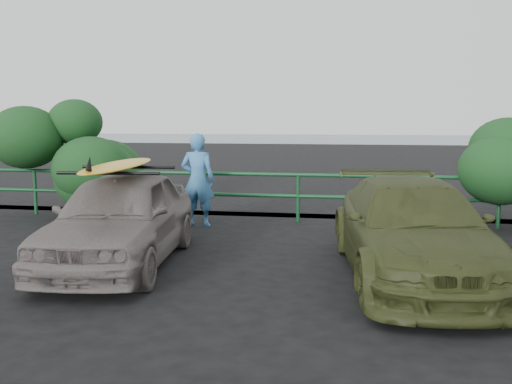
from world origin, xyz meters
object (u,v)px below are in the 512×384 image
at_px(olive_vehicle, 412,230).
at_px(surfboard, 119,165).
at_px(guardrail, 251,197).
at_px(man, 198,180).
at_px(sedan, 120,218).

height_order(olive_vehicle, surfboard, surfboard).
bearing_deg(guardrail, man, -141.15).
distance_m(guardrail, man, 1.30).
relative_size(guardrail, surfboard, 4.81).
relative_size(sedan, man, 2.18).
relative_size(sedan, surfboard, 1.41).
bearing_deg(guardrail, sedan, -108.49).
bearing_deg(guardrail, surfboard, -108.49).
distance_m(olive_vehicle, man, 5.00).
xyz_separation_m(man, surfboard, (-0.34, -3.12, 0.55)).
xyz_separation_m(guardrail, man, (-0.96, -0.77, 0.42)).
height_order(guardrail, surfboard, surfboard).
xyz_separation_m(olive_vehicle, surfboard, (-4.24, -0.00, 0.83)).
relative_size(guardrail, sedan, 3.41).
height_order(sedan, surfboard, surfboard).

